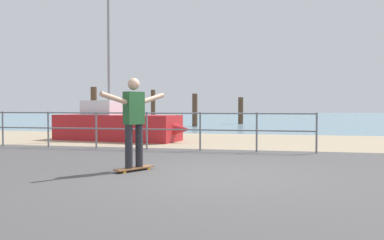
% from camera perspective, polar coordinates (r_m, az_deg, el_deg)
% --- Properties ---
extents(ground_plane, '(24.00, 10.00, 0.04)m').
position_cam_1_polar(ground_plane, '(6.14, 0.76, -9.49)').
color(ground_plane, '#474444').
rests_on(ground_plane, ground).
extents(beach_strip, '(24.00, 6.00, 0.04)m').
position_cam_1_polar(beach_strip, '(14.01, 6.98, -2.96)').
color(beach_strip, tan).
rests_on(beach_strip, ground).
extents(sea_surface, '(72.00, 50.00, 0.04)m').
position_cam_1_polar(sea_surface, '(41.94, 10.13, 0.40)').
color(sea_surface, slate).
rests_on(sea_surface, ground).
extents(railing_fence, '(10.48, 0.05, 1.05)m').
position_cam_1_polar(railing_fence, '(11.33, -10.02, -0.66)').
color(railing_fence, slate).
rests_on(railing_fence, ground).
extents(sailboat, '(5.06, 2.09, 5.66)m').
position_cam_1_polar(sailboat, '(14.10, -10.08, -0.80)').
color(sailboat, '#B21E23').
rests_on(sailboat, ground).
extents(skateboard, '(0.59, 0.78, 0.08)m').
position_cam_1_polar(skateboard, '(7.56, -8.20, -6.80)').
color(skateboard, brown).
rests_on(skateboard, ground).
extents(skateboarder, '(0.84, 1.27, 1.65)m').
position_cam_1_polar(skateboarder, '(7.47, -8.24, 0.41)').
color(skateboarder, '#26262B').
rests_on(skateboarder, skateboard).
extents(groyne_post_0, '(0.32, 0.32, 2.17)m').
position_cam_1_polar(groyne_post_0, '(21.26, -13.74, 1.65)').
color(groyne_post_0, '#513826').
rests_on(groyne_post_0, ground).
extents(groyne_post_1, '(0.26, 0.26, 2.11)m').
position_cam_1_polar(groyne_post_1, '(23.02, -5.54, 1.66)').
color(groyne_post_1, '#513826').
rests_on(groyne_post_1, ground).
extents(groyne_post_2, '(0.30, 0.30, 1.90)m').
position_cam_1_polar(groyne_post_2, '(23.02, 0.40, 1.41)').
color(groyne_post_2, '#513826').
rests_on(groyne_post_2, ground).
extents(groyne_post_3, '(0.33, 0.33, 1.75)m').
position_cam_1_polar(groyne_post_3, '(26.35, 6.92, 1.32)').
color(groyne_post_3, '#513826').
rests_on(groyne_post_3, ground).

